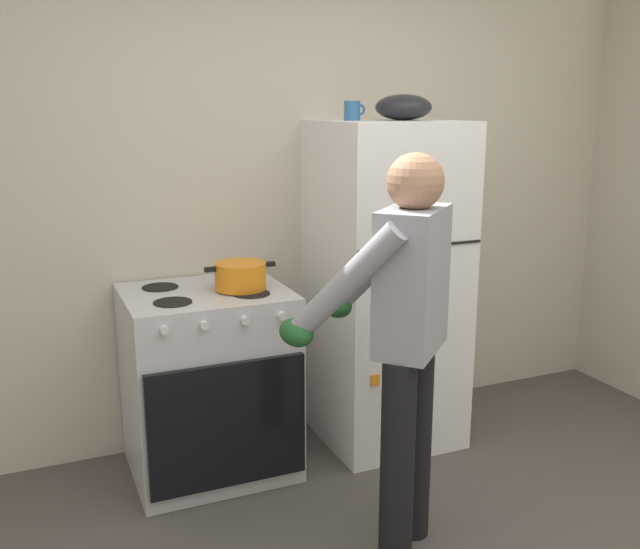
{
  "coord_description": "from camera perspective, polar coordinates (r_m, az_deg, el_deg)",
  "views": [
    {
      "loc": [
        -1.25,
        -1.59,
        1.76
      ],
      "look_at": [
        -0.0,
        1.32,
        1.0
      ],
      "focal_mm": 39.72,
      "sensor_mm": 36.0,
      "label": 1
    }
  ],
  "objects": [
    {
      "name": "stove_range",
      "position": [
        3.5,
        -8.92,
        -8.61
      ],
      "size": [
        0.76,
        0.67,
        0.92
      ],
      "color": "silver",
      "rests_on": "ground"
    },
    {
      "name": "mixing_bowl",
      "position": [
        3.65,
        6.74,
        13.24
      ],
      "size": [
        0.28,
        0.28,
        0.13
      ],
      "primitive_type": "ellipsoid",
      "color": "black",
      "rests_on": "refrigerator"
    },
    {
      "name": "person_cook",
      "position": [
        2.69,
        6.59,
        -4.04
      ],
      "size": [
        0.67,
        0.7,
        1.6
      ],
      "color": "black",
      "rests_on": "ground"
    },
    {
      "name": "coffee_mug",
      "position": [
        3.57,
        2.64,
        13.05
      ],
      "size": [
        0.11,
        0.08,
        0.1
      ],
      "color": "#2D6093",
      "rests_on": "refrigerator"
    },
    {
      "name": "red_pot",
      "position": [
        3.34,
        -6.42,
        -0.1
      ],
      "size": [
        0.34,
        0.24,
        0.13
      ],
      "color": "orange",
      "rests_on": "stove_range"
    },
    {
      "name": "refrigerator",
      "position": [
        3.72,
        5.29,
        -0.84
      ],
      "size": [
        0.68,
        0.72,
        1.69
      ],
      "color": "white",
      "rests_on": "ground"
    },
    {
      "name": "kitchen_wall_back",
      "position": [
        3.78,
        -3.8,
        7.23
      ],
      "size": [
        6.0,
        0.1,
        2.7
      ],
      "primitive_type": "cube",
      "color": "beige",
      "rests_on": "ground"
    }
  ]
}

